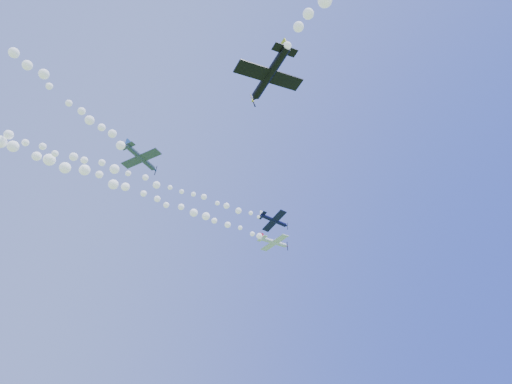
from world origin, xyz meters
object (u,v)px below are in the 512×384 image
plane_white (274,242)px  plane_black (269,75)px  plane_navy (274,220)px  plane_grey (141,158)px

plane_white → plane_black: bearing=-128.1°
plane_black → plane_navy: bearing=-31.9°
plane_grey → plane_white: bearing=-0.6°
plane_navy → plane_grey: bearing=-158.9°
plane_white → plane_grey: (-36.24, -16.34, -5.39)m
plane_grey → plane_black: plane_grey is taller
plane_grey → plane_navy: bearing=-7.4°
plane_white → plane_navy: plane_navy is taller
plane_navy → plane_black: bearing=-122.7°
plane_black → plane_grey: bearing=13.0°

